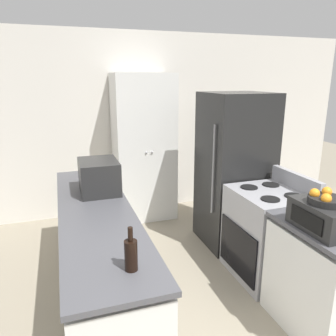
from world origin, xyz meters
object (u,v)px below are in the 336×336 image
at_px(refrigerator, 234,170).
at_px(pantry_cabinet, 144,148).
at_px(stove, 267,234).
at_px(microwave, 99,176).
at_px(toaster_oven, 324,217).
at_px(fruit_bowl, 325,199).
at_px(wine_bottle, 131,254).

bearing_deg(refrigerator, pantry_cabinet, 127.05).
xyz_separation_m(stove, microwave, (-1.56, 0.53, 0.60)).
distance_m(stove, toaster_oven, 0.99).
bearing_deg(refrigerator, fruit_bowl, -96.79).
xyz_separation_m(wine_bottle, toaster_oven, (1.43, 0.06, 0.00)).
distance_m(stove, wine_bottle, 1.87).
xyz_separation_m(pantry_cabinet, refrigerator, (0.82, -1.09, -0.11)).
relative_size(stove, refrigerator, 0.58).
height_order(pantry_cabinet, toaster_oven, pantry_cabinet).
height_order(stove, toaster_oven, toaster_oven).
bearing_deg(microwave, fruit_bowl, -43.64).
xyz_separation_m(stove, toaster_oven, (-0.13, -0.82, 0.54)).
xyz_separation_m(pantry_cabinet, stove, (0.78, -1.86, -0.56)).
distance_m(stove, microwave, 1.76).
bearing_deg(toaster_oven, fruit_bowl, -177.08).
relative_size(refrigerator, microwave, 3.94).
distance_m(microwave, wine_bottle, 1.41).
height_order(wine_bottle, fruit_bowl, fruit_bowl).
bearing_deg(pantry_cabinet, toaster_oven, -76.37).
xyz_separation_m(microwave, toaster_oven, (1.43, -1.35, -0.05)).
height_order(refrigerator, toaster_oven, refrigerator).
relative_size(wine_bottle, fruit_bowl, 1.08).
relative_size(pantry_cabinet, microwave, 4.42).
xyz_separation_m(refrigerator, microwave, (-1.60, -0.24, 0.15)).
bearing_deg(toaster_oven, refrigerator, 83.83).
relative_size(stove, microwave, 2.30).
relative_size(pantry_cabinet, wine_bottle, 7.65).
relative_size(wine_bottle, toaster_oven, 0.60).
xyz_separation_m(stove, wine_bottle, (-1.56, -0.88, 0.54)).
height_order(wine_bottle, toaster_oven, wine_bottle).
bearing_deg(stove, fruit_bowl, -100.53).
bearing_deg(wine_bottle, refrigerator, 45.93).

